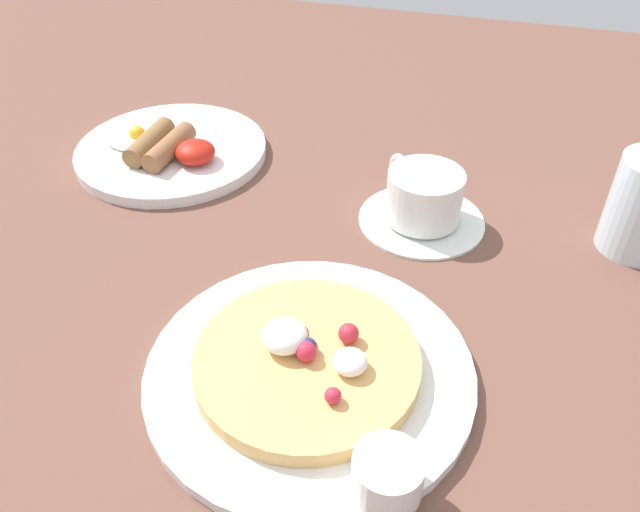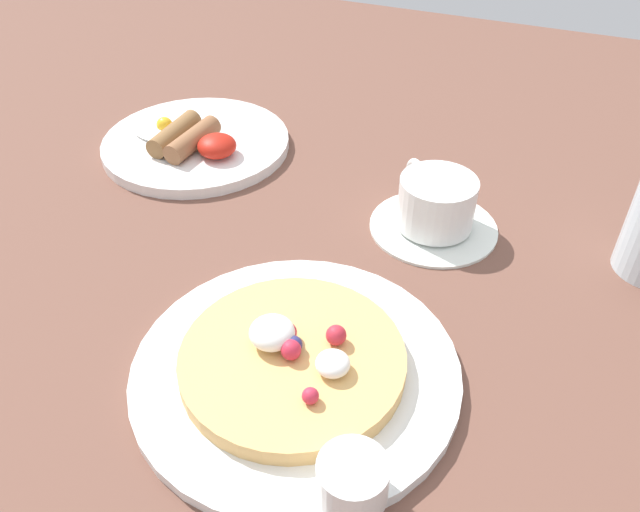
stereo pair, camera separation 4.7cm
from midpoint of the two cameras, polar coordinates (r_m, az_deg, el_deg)
The scene contains 8 objects.
ground_plane at distance 60.22cm, azimuth -3.39°, elevation -3.63°, with size 193.54×159.49×3.00cm, color brown.
pancake_plate at distance 51.08cm, azimuth 0.49°, elevation -10.33°, with size 26.08×26.08×1.11cm, color white.
pancake_with_berries at distance 49.88cm, azimuth 0.22°, elevation -9.29°, with size 17.74×17.74×3.71cm.
syrup_ramekin at distance 43.07cm, azimuth 6.24°, elevation -19.55°, with size 4.73×4.73×3.27cm.
breakfast_plate at distance 80.31cm, azimuth -9.42°, elevation 9.92°, with size 22.80×22.80×1.34cm, color white.
fried_breakfast at distance 78.23cm, azimuth -10.07°, elevation 10.45°, with size 15.35×10.16×2.71cm.
coffee_saucer at distance 67.03cm, azimuth 12.15°, elevation 2.59°, with size 13.19×13.19×0.63cm, color white.
coffee_cup at distance 65.41cm, azimuth 12.44°, elevation 4.80°, with size 8.69×9.21×5.25cm.
Camera 2 is at (22.35, -38.40, 39.55)cm, focal length 35.56 mm.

